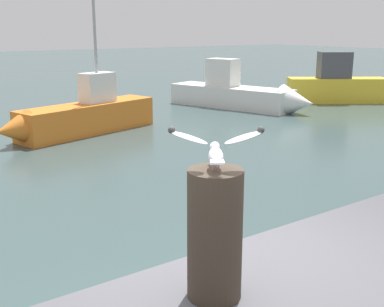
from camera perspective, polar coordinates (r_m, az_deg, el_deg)
The scene contains 5 objects.
mooring_post at distance 3.08m, azimuth 2.71°, elevation -9.56°, with size 0.35×0.35×0.85m, color #382D23.
seagull at distance 2.90m, azimuth 2.84°, elevation 0.53°, with size 0.52×0.41×0.27m.
boat_orange at distance 13.53m, azimuth -13.21°, elevation 4.27°, with size 4.86×2.15×4.28m.
boat_white at distance 17.66m, azimuth 6.06°, elevation 6.88°, with size 2.82×5.66×1.90m.
boat_yellow at distance 19.92m, azimuth 17.43°, elevation 7.67°, with size 4.18×3.25×1.95m.
Camera 1 is at (-2.02, -2.77, 2.85)m, focal length 45.21 mm.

